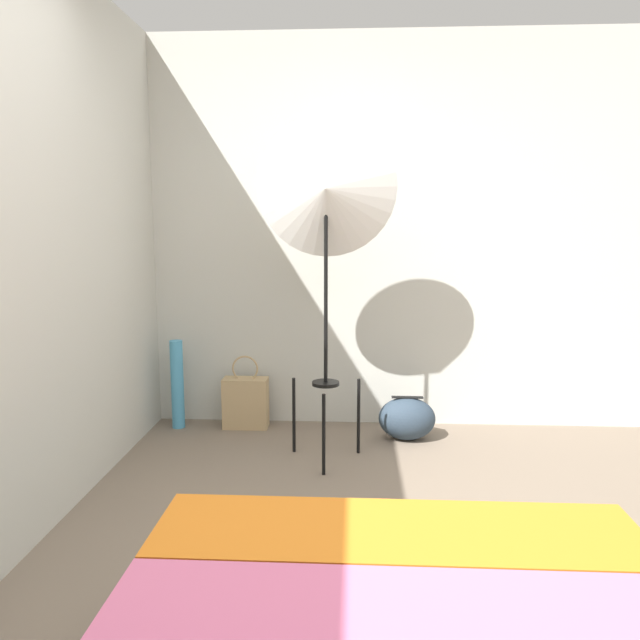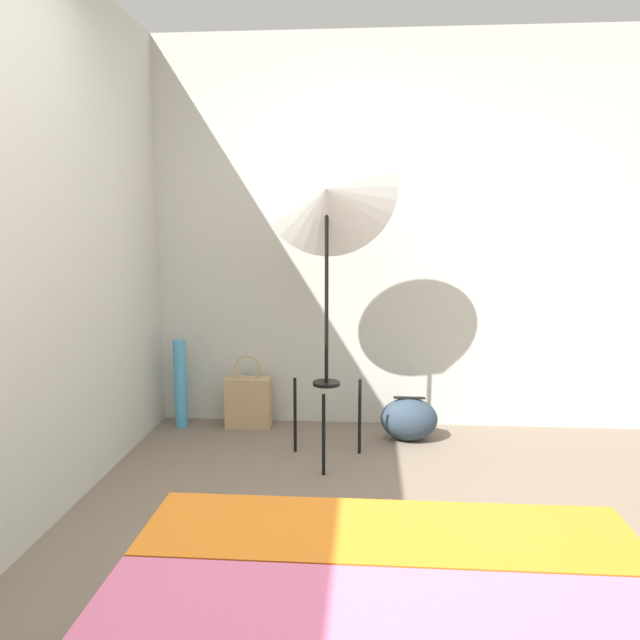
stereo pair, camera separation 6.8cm
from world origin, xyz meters
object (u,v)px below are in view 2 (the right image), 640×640
at_px(tote_bag, 248,402).
at_px(duffel_bag, 409,419).
at_px(paper_roll, 180,384).
at_px(photo_umbrella, 327,190).

distance_m(tote_bag, duffel_bag, 1.09).
relative_size(tote_bag, duffel_bag, 1.37).
height_order(duffel_bag, paper_roll, paper_roll).
bearing_deg(photo_umbrella, paper_roll, 152.93).
relative_size(photo_umbrella, duffel_bag, 5.44).
bearing_deg(duffel_bag, paper_roll, 174.49).
height_order(photo_umbrella, duffel_bag, photo_umbrella).
bearing_deg(paper_roll, photo_umbrella, -27.07).
distance_m(duffel_bag, paper_roll, 1.55).
bearing_deg(tote_bag, duffel_bag, -9.25).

